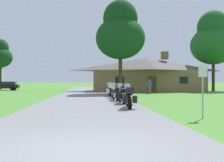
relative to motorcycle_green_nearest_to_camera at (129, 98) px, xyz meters
name	(u,v)px	position (x,y,z in m)	size (l,w,h in m)	color
ground_plane	(88,96)	(-2.23, 11.85, -0.61)	(500.00, 500.00, 0.00)	#4C8433
asphalt_driveway	(88,97)	(-2.23, 9.85, -0.58)	(6.40, 80.00, 0.06)	slate
motorcycle_green_nearest_to_camera	(129,98)	(0.00, 0.00, 0.00)	(0.78, 2.08, 1.30)	black
motorcycle_blue_second_in_row	(123,95)	(0.03, 2.89, 0.00)	(0.78, 2.08, 1.30)	black
motorcycle_yellow_third_in_row	(116,93)	(-0.12, 5.55, 0.01)	(0.71, 2.08, 1.30)	black
motorcycle_silver_fourth_in_row	(113,91)	(-0.08, 8.38, 0.01)	(0.66, 2.08, 1.30)	black
motorcycle_green_fifth_in_row	(110,90)	(-0.13, 10.84, 0.00)	(0.75, 2.08, 1.30)	black
motorcycle_white_farthest_in_row	(110,90)	(-0.01, 13.41, 0.00)	(0.72, 2.08, 1.30)	black
stone_lodge	(146,74)	(6.01, 23.61, 1.88)	(15.97, 7.77, 5.73)	brown
bystander_blue_shirt_near_lodge	(150,86)	(4.93, 16.68, 0.32)	(0.51, 0.35, 1.67)	#75664C
metal_signpost_roadside	(203,85)	(2.43, -3.57, 0.74)	(0.36, 0.06, 2.14)	#9EA0A5
tree_left_far	(0,55)	(-17.72, 33.84, 5.47)	(4.16, 4.16, 8.84)	#422D19
tree_by_lodge_front	(120,33)	(1.49, 16.81, 6.54)	(5.74, 5.74, 10.92)	#422D19
tree_right_of_lodge	(213,40)	(16.12, 23.81, 6.93)	(6.63, 6.63, 11.89)	#422D19
parked_black_suv_far_left	(4,85)	(-15.58, 29.23, 0.17)	(4.75, 2.25, 1.40)	black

